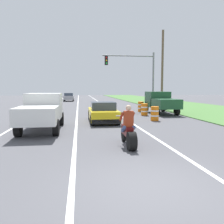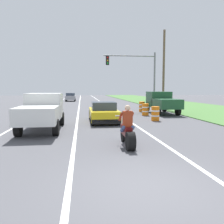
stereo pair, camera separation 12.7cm
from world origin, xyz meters
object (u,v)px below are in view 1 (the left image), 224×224
object	(u,v)px
pickup_truck_right_shoulder_dark_green	(161,101)
construction_barrel_mid	(144,109)
traffic_light_mast_near	(137,71)
distant_car_far_ahead	(69,97)
motorcycle_with_rider	(128,132)
construction_barrel_far	(141,107)
pickup_truck_left_lane_white	(42,110)
construction_barrel_nearest	(155,114)
sports_car_yellow	(103,113)

from	to	relation	value
pickup_truck_right_shoulder_dark_green	construction_barrel_mid	xyz separation A→B (m)	(-1.89, -1.31, -0.60)
construction_barrel_mid	traffic_light_mast_near	bearing A→B (deg)	83.69
construction_barrel_mid	distant_car_far_ahead	world-z (taller)	distant_car_far_ahead
pickup_truck_right_shoulder_dark_green	motorcycle_with_rider	bearing A→B (deg)	-114.72
construction_barrel_mid	construction_barrel_far	distance (m)	3.26
pickup_truck_left_lane_white	construction_barrel_far	size ratio (longest dim) A/B	4.80
construction_barrel_far	motorcycle_with_rider	bearing A→B (deg)	-106.65
construction_barrel_mid	distant_car_far_ahead	size ratio (longest dim) A/B	0.25
construction_barrel_nearest	distant_car_far_ahead	xyz separation A→B (m)	(-7.13, 28.34, 0.27)
pickup_truck_left_lane_white	traffic_light_mast_near	bearing A→B (deg)	54.53
construction_barrel_mid	distant_car_far_ahead	bearing A→B (deg)	106.38
distant_car_far_ahead	traffic_light_mast_near	bearing A→B (deg)	-68.65
pickup_truck_right_shoulder_dark_green	construction_barrel_mid	bearing A→B (deg)	-145.27
pickup_truck_left_lane_white	distant_car_far_ahead	size ratio (longest dim) A/B	1.20
construction_barrel_mid	construction_barrel_far	world-z (taller)	same
sports_car_yellow	construction_barrel_far	distance (m)	8.07
sports_car_yellow	construction_barrel_mid	distance (m)	5.26
construction_barrel_nearest	construction_barrel_mid	distance (m)	3.40
traffic_light_mast_near	construction_barrel_far	distance (m)	3.89
sports_car_yellow	construction_barrel_nearest	size ratio (longest dim) A/B	4.30
pickup_truck_left_lane_white	pickup_truck_right_shoulder_dark_green	bearing A→B (deg)	39.50
pickup_truck_left_lane_white	construction_barrel_far	world-z (taller)	pickup_truck_left_lane_white
construction_barrel_far	distant_car_far_ahead	xyz separation A→B (m)	(-7.87, 21.73, 0.27)
sports_car_yellow	construction_barrel_nearest	distance (m)	3.69
pickup_truck_left_lane_white	construction_barrel_nearest	xyz separation A→B (m)	(7.25, 3.00, -0.60)
traffic_light_mast_near	construction_barrel_mid	world-z (taller)	traffic_light_mast_near
pickup_truck_left_lane_white	construction_barrel_mid	xyz separation A→B (m)	(7.45, 6.39, -0.60)
sports_car_yellow	construction_barrel_nearest	world-z (taller)	sports_car_yellow
sports_car_yellow	pickup_truck_left_lane_white	bearing A→B (deg)	-141.34
traffic_light_mast_near	pickup_truck_left_lane_white	bearing A→B (deg)	-125.47
sports_car_yellow	construction_barrel_far	xyz separation A→B (m)	(4.42, 6.75, -0.13)
pickup_truck_right_shoulder_dark_green	pickup_truck_left_lane_white	bearing A→B (deg)	-140.50
construction_barrel_nearest	construction_barrel_far	size ratio (longest dim) A/B	1.00
distant_car_far_ahead	construction_barrel_mid	bearing A→B (deg)	-73.62
distant_car_far_ahead	motorcycle_with_rider	bearing A→B (deg)	-84.02
construction_barrel_far	pickup_truck_left_lane_white	bearing A→B (deg)	-129.73
distant_car_far_ahead	construction_barrel_far	bearing A→B (deg)	-70.10
distant_car_far_ahead	construction_barrel_nearest	bearing A→B (deg)	-75.87
motorcycle_with_rider	sports_car_yellow	size ratio (longest dim) A/B	0.51
motorcycle_with_rider	construction_barrel_mid	size ratio (longest dim) A/B	2.21
motorcycle_with_rider	construction_barrel_mid	world-z (taller)	motorcycle_with_rider
construction_barrel_nearest	sports_car_yellow	bearing A→B (deg)	-177.76
motorcycle_with_rider	construction_barrel_mid	xyz separation A→B (m)	(3.61, 10.63, -0.09)
sports_car_yellow	traffic_light_mast_near	size ratio (longest dim) A/B	0.72
sports_car_yellow	distant_car_far_ahead	bearing A→B (deg)	96.90
pickup_truck_right_shoulder_dark_green	construction_barrel_mid	size ratio (longest dim) A/B	4.80
motorcycle_with_rider	construction_barrel_far	distance (m)	14.45
motorcycle_with_rider	construction_barrel_mid	bearing A→B (deg)	71.25
construction_barrel_nearest	motorcycle_with_rider	bearing A→B (deg)	-115.21
traffic_light_mast_near	construction_barrel_far	xyz separation A→B (m)	(-0.00, -1.60, -3.55)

